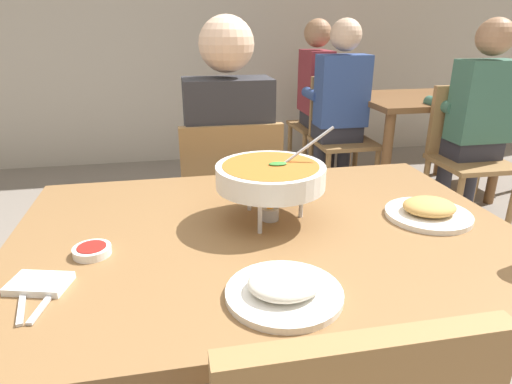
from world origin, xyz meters
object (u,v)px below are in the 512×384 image
object	(u,v)px
rice_plate	(284,288)
diner_main	(228,153)
curry_bowl	(271,176)
chair_bg_left	(340,130)
chair_diner_main	(230,206)
patron_bg_right	(320,91)
patron_bg_middle	(477,112)
patron_bg_left	(339,100)
dining_table_main	(266,262)
appetizer_plate	(429,211)
sauce_dish	(92,250)
chair_bg_right	(329,117)
chair_bg_corner	(499,127)
dining_table_far	(422,115)
chair_bg_middle	(465,148)

from	to	relation	value
rice_plate	diner_main	bearing A→B (deg)	88.30
curry_bowl	chair_bg_left	world-z (taller)	curry_bowl
chair_diner_main	patron_bg_right	xyz separation A→B (m)	(1.00, 1.75, 0.24)
chair_bg_left	patron_bg_middle	xyz separation A→B (m)	(0.65, -0.65, 0.24)
diner_main	patron_bg_left	xyz separation A→B (m)	(0.99, 1.22, 0.00)
dining_table_main	appetizer_plate	world-z (taller)	appetizer_plate
sauce_dish	patron_bg_right	bearing A→B (deg)	60.59
rice_plate	chair_bg_right	world-z (taller)	chair_bg_right
chair_bg_right	chair_bg_corner	size ratio (longest dim) A/B	1.00
chair_bg_left	chair_bg_corner	distance (m)	1.28
chair_bg_right	patron_bg_right	distance (m)	0.27
curry_bowl	chair_bg_corner	distance (m)	2.97
chair_diner_main	patron_bg_middle	size ratio (longest dim) A/B	0.69
dining_table_far	chair_bg_left	size ratio (longest dim) A/B	1.11
chair_bg_right	rice_plate	bearing A→B (deg)	-111.80
chair_diner_main	chair_bg_right	world-z (taller)	same
sauce_dish	patron_bg_left	distance (m)	2.51
sauce_dish	rice_plate	bearing A→B (deg)	-32.16
chair_bg_left	patron_bg_right	xyz separation A→B (m)	(-0.03, 0.43, 0.24)
sauce_dish	patron_bg_middle	distance (m)	2.59
chair_bg_middle	diner_main	bearing A→B (deg)	-158.97
dining_table_far	chair_bg_left	distance (m)	0.63
dining_table_main	curry_bowl	size ratio (longest dim) A/B	4.03
curry_bowl	chair_bg_corner	size ratio (longest dim) A/B	0.37
patron_bg_middle	chair_bg_corner	bearing A→B (deg)	39.26
diner_main	rice_plate	xyz separation A→B (m)	(-0.03, -1.11, 0.03)
chair_bg_middle	chair_bg_left	bearing A→B (deg)	133.69
appetizer_plate	dining_table_far	size ratio (longest dim) A/B	0.24
chair_diner_main	sauce_dish	bearing A→B (deg)	-118.39
appetizer_plate	curry_bowl	bearing A→B (deg)	170.81
dining_table_main	patron_bg_middle	distance (m)	2.20
chair_bg_middle	patron_bg_right	world-z (taller)	patron_bg_right
dining_table_far	patron_bg_middle	xyz separation A→B (m)	(0.03, -0.56, 0.12)
chair_diner_main	sauce_dish	size ratio (longest dim) A/B	10.00
diner_main	sauce_dish	size ratio (longest dim) A/B	14.56
patron_bg_left	patron_bg_middle	xyz separation A→B (m)	(0.70, -0.59, 0.00)
diner_main	sauce_dish	world-z (taller)	diner_main
chair_bg_corner	patron_bg_right	bearing A→B (deg)	155.89
rice_plate	patron_bg_right	distance (m)	3.00
diner_main	patron_bg_middle	distance (m)	1.80
appetizer_plate	chair_bg_right	world-z (taller)	chair_bg_right
patron_bg_middle	chair_bg_left	bearing A→B (deg)	134.88
curry_bowl	chair_bg_right	distance (m)	2.77
appetizer_plate	chair_bg_middle	world-z (taller)	chair_bg_middle
diner_main	patron_bg_left	bearing A→B (deg)	51.00
rice_plate	dining_table_far	world-z (taller)	rice_plate
chair_bg_corner	chair_bg_left	bearing A→B (deg)	173.28
chair_diner_main	sauce_dish	distance (m)	0.96
appetizer_plate	diner_main	bearing A→B (deg)	120.22
chair_bg_middle	patron_bg_right	size ratio (longest dim) A/B	0.69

